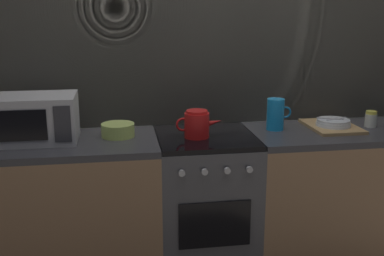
{
  "coord_description": "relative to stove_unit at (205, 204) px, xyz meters",
  "views": [
    {
      "loc": [
        -0.52,
        -2.71,
        1.66
      ],
      "look_at": [
        -0.08,
        0.0,
        0.95
      ],
      "focal_mm": 43.79,
      "sensor_mm": 36.0,
      "label": 1
    }
  ],
  "objects": [
    {
      "name": "dish_pile",
      "position": [
        0.84,
        0.04,
        0.47
      ],
      "size": [
        0.3,
        0.4,
        0.07
      ],
      "color": "tan",
      "rests_on": "counter_right"
    },
    {
      "name": "mixing_bowl",
      "position": [
        -0.53,
        0.06,
        0.49
      ],
      "size": [
        0.2,
        0.2,
        0.08
      ],
      "primitive_type": "cylinder",
      "color": "#B7D166",
      "rests_on": "counter_left"
    },
    {
      "name": "back_wall",
      "position": [
        0.0,
        0.32,
        0.75
      ],
      "size": [
        3.6,
        0.05,
        2.4
      ],
      "color": "#B2AD9E",
      "rests_on": "ground_plane"
    },
    {
      "name": "kettle",
      "position": [
        -0.06,
        -0.03,
        0.53
      ],
      "size": [
        0.28,
        0.15,
        0.17
      ],
      "color": "red",
      "rests_on": "stove_unit"
    },
    {
      "name": "pitcher",
      "position": [
        0.47,
        0.07,
        0.55
      ],
      "size": [
        0.16,
        0.11,
        0.2
      ],
      "color": "#198CD8",
      "rests_on": "counter_right"
    },
    {
      "name": "counter_left",
      "position": [
        -0.9,
        0.0,
        0.0
      ],
      "size": [
        1.2,
        0.6,
        0.9
      ],
      "color": "#997251",
      "rests_on": "ground_plane"
    },
    {
      "name": "stove_unit",
      "position": [
        0.0,
        0.0,
        0.0
      ],
      "size": [
        0.6,
        0.63,
        0.9
      ],
      "color": "#4C4C51",
      "rests_on": "ground_plane"
    },
    {
      "name": "spice_jar",
      "position": [
        1.11,
        0.04,
        0.5
      ],
      "size": [
        0.08,
        0.08,
        0.1
      ],
      "color": "silver",
      "rests_on": "counter_right"
    },
    {
      "name": "counter_right",
      "position": [
        0.9,
        0.0,
        0.0
      ],
      "size": [
        1.2,
        0.6,
        0.9
      ],
      "color": "#997251",
      "rests_on": "ground_plane"
    },
    {
      "name": "microwave",
      "position": [
        -1.0,
        0.04,
        0.59
      ],
      "size": [
        0.46,
        0.35,
        0.27
      ],
      "color": "#B2B2B7",
      "rests_on": "counter_left"
    }
  ]
}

